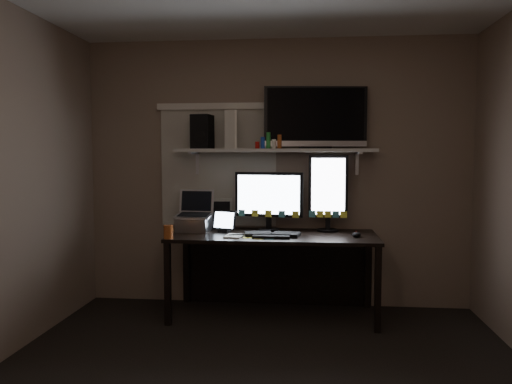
# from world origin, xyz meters

# --- Properties ---
(back_wall) EXTENTS (3.60, 0.00, 3.60)m
(back_wall) POSITION_xyz_m (0.00, 1.80, 1.25)
(back_wall) COLOR #806C5C
(back_wall) RESTS_ON floor
(window_blinds) EXTENTS (1.10, 0.02, 1.10)m
(window_blinds) POSITION_xyz_m (-0.55, 1.79, 1.30)
(window_blinds) COLOR beige
(window_blinds) RESTS_ON back_wall
(desk) EXTENTS (1.80, 0.75, 0.73)m
(desk) POSITION_xyz_m (0.00, 1.55, 0.55)
(desk) COLOR black
(desk) RESTS_ON floor
(wall_shelf) EXTENTS (1.80, 0.35, 0.03)m
(wall_shelf) POSITION_xyz_m (0.00, 1.62, 1.46)
(wall_shelf) COLOR #B3B3AE
(wall_shelf) RESTS_ON back_wall
(monitor_landscape) EXTENTS (0.63, 0.15, 0.55)m
(monitor_landscape) POSITION_xyz_m (-0.06, 1.63, 1.01)
(monitor_landscape) COLOR black
(monitor_landscape) RESTS_ON desk
(monitor_portrait) EXTENTS (0.36, 0.08, 0.71)m
(monitor_portrait) POSITION_xyz_m (0.48, 1.64, 1.08)
(monitor_portrait) COLOR black
(monitor_portrait) RESTS_ON desk
(keyboard) EXTENTS (0.48, 0.19, 0.03)m
(keyboard) POSITION_xyz_m (-0.00, 1.33, 0.74)
(keyboard) COLOR black
(keyboard) RESTS_ON desk
(mouse) EXTENTS (0.11, 0.13, 0.04)m
(mouse) POSITION_xyz_m (0.71, 1.35, 0.75)
(mouse) COLOR black
(mouse) RESTS_ON desk
(notepad) EXTENTS (0.16, 0.21, 0.01)m
(notepad) POSITION_xyz_m (-0.32, 1.26, 0.74)
(notepad) COLOR beige
(notepad) RESTS_ON desk
(tablet) EXTENTS (0.25, 0.17, 0.20)m
(tablet) POSITION_xyz_m (-0.45, 1.48, 0.83)
(tablet) COLOR black
(tablet) RESTS_ON desk
(file_sorter) EXTENTS (0.23, 0.12, 0.27)m
(file_sorter) POSITION_xyz_m (-0.54, 1.75, 0.87)
(file_sorter) COLOR black
(file_sorter) RESTS_ON desk
(laptop) EXTENTS (0.35, 0.29, 0.37)m
(laptop) POSITION_xyz_m (-0.73, 1.51, 0.91)
(laptop) COLOR silver
(laptop) RESTS_ON desk
(cup) EXTENTS (0.09, 0.09, 0.11)m
(cup) POSITION_xyz_m (-0.85, 1.10, 0.79)
(cup) COLOR #9B471C
(cup) RESTS_ON desk
(sticky_notes) EXTENTS (0.33, 0.25, 0.00)m
(sticky_notes) POSITION_xyz_m (-0.12, 1.28, 0.73)
(sticky_notes) COLOR #FCFF45
(sticky_notes) RESTS_ON desk
(tv) EXTENTS (0.94, 0.27, 0.56)m
(tv) POSITION_xyz_m (0.36, 1.67, 1.76)
(tv) COLOR black
(tv) RESTS_ON wall_shelf
(game_console) EXTENTS (0.13, 0.29, 0.34)m
(game_console) POSITION_xyz_m (-0.39, 1.60, 1.65)
(game_console) COLOR beige
(game_console) RESTS_ON wall_shelf
(speaker) EXTENTS (0.19, 0.23, 0.31)m
(speaker) POSITION_xyz_m (-0.67, 1.65, 1.64)
(speaker) COLOR black
(speaker) RESTS_ON wall_shelf
(bottles) EXTENTS (0.24, 0.08, 0.15)m
(bottles) POSITION_xyz_m (-0.06, 1.59, 1.56)
(bottles) COLOR #A50F0C
(bottles) RESTS_ON wall_shelf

